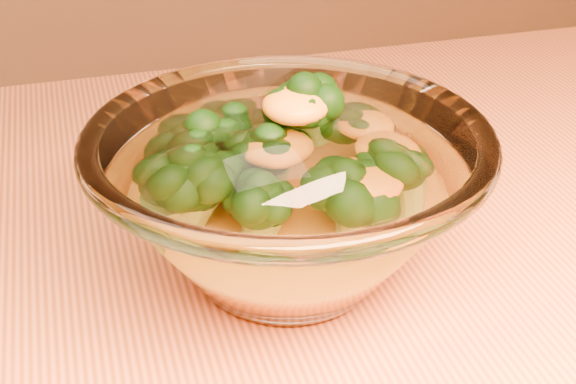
{
  "coord_description": "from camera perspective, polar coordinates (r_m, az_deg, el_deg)",
  "views": [
    {
      "loc": [
        -0.01,
        -0.35,
        1.05
      ],
      "look_at": [
        0.11,
        0.04,
        0.81
      ],
      "focal_mm": 50.0,
      "sensor_mm": 36.0,
      "label": 1
    }
  ],
  "objects": [
    {
      "name": "glass_bowl",
      "position": [
        0.47,
        0.0,
        -0.54
      ],
      "size": [
        0.24,
        0.24,
        0.11
      ],
      "color": "white",
      "rests_on": "table"
    },
    {
      "name": "cheese_sauce",
      "position": [
        0.49,
        0.0,
        -2.78
      ],
      "size": [
        0.14,
        0.14,
        0.04
      ],
      "primitive_type": "ellipsoid",
      "color": "orange",
      "rests_on": "glass_bowl"
    },
    {
      "name": "broccoli_heap",
      "position": [
        0.47,
        -1.3,
        1.62
      ],
      "size": [
        0.16,
        0.13,
        0.09
      ],
      "color": "black",
      "rests_on": "cheese_sauce"
    }
  ]
}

